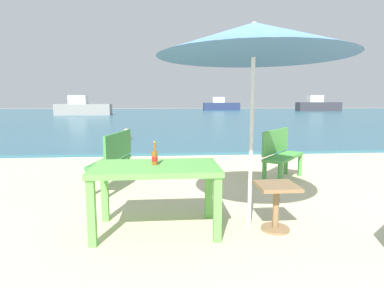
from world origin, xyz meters
The scene contains 12 objects.
ground_plane centered at (0.00, 0.00, 0.00)m, with size 120.00×120.00×0.00m, color beige.
sea_water centered at (0.00, 30.00, 0.04)m, with size 120.00×50.00×0.08m, color #2D6075.
picnic_table_green centered at (-1.28, 0.19, 0.65)m, with size 1.40×0.80×0.76m.
beer_bottle_amber centered at (-1.29, 0.23, 0.85)m, with size 0.07×0.07×0.26m.
patio_umbrella centered at (-0.21, 0.16, 2.12)m, with size 2.10×2.10×2.30m.
side_table_wood centered at (0.08, 0.09, 0.35)m, with size 0.44×0.44×0.54m.
bench_green_left centered at (-2.05, 2.03, 0.54)m, with size 0.58×1.25×0.95m.
bench_green_right centered at (0.94, 2.27, 0.54)m, with size 1.06×1.14×0.95m.
swimmer_person centered at (-2.60, 7.97, 0.24)m, with size 0.34×0.34×0.41m.
boat_tanker centered at (-9.44, 28.29, 0.78)m, with size 5.36×1.46×1.95m.
boat_fishing_trawler centered at (7.20, 43.51, 0.80)m, with size 5.50×1.50×2.00m.
boat_barge centered at (19.91, 38.19, 0.86)m, with size 6.00×1.64×2.18m.
Camera 1 is at (-1.15, -3.17, 1.47)m, focal length 28.68 mm.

